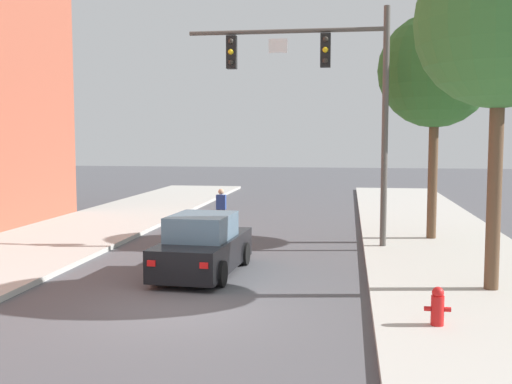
# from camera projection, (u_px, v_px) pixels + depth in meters

# --- Properties ---
(ground_plane) EXTENTS (120.00, 120.00, 0.00)m
(ground_plane) POSITION_uv_depth(u_px,v_px,m) (181.00, 307.00, 13.10)
(ground_plane) COLOR #4C4C51
(sidewalk_right) EXTENTS (5.00, 60.00, 0.15)m
(sidewalk_right) POSITION_uv_depth(u_px,v_px,m) (501.00, 317.00, 12.12)
(sidewalk_right) COLOR #B2AFA8
(sidewalk_right) RESTS_ON ground
(traffic_signal_mast) EXTENTS (6.37, 0.38, 7.50)m
(traffic_signal_mast) POSITION_uv_depth(u_px,v_px,m) (328.00, 82.00, 19.45)
(traffic_signal_mast) COLOR #514C47
(traffic_signal_mast) RESTS_ON sidewalk_right
(car_lead_black) EXTENTS (2.01, 4.32, 1.60)m
(car_lead_black) POSITION_uv_depth(u_px,v_px,m) (203.00, 247.00, 16.24)
(car_lead_black) COLOR black
(car_lead_black) RESTS_ON ground
(pedestrian_crossing_road) EXTENTS (0.36, 0.22, 1.64)m
(pedestrian_crossing_road) POSITION_uv_depth(u_px,v_px,m) (221.00, 208.00, 23.52)
(pedestrian_crossing_road) COLOR brown
(pedestrian_crossing_road) RESTS_ON ground
(fire_hydrant) EXTENTS (0.48, 0.24, 0.72)m
(fire_hydrant) POSITION_uv_depth(u_px,v_px,m) (438.00, 306.00, 11.35)
(fire_hydrant) COLOR red
(fire_hydrant) RESTS_ON sidewalk_right
(street_tree_nearest) EXTENTS (3.76, 3.76, 7.84)m
(street_tree_nearest) POSITION_uv_depth(u_px,v_px,m) (500.00, 24.00, 13.55)
(street_tree_nearest) COLOR brown
(street_tree_nearest) RESTS_ON sidewalk_right
(street_tree_second) EXTENTS (3.83, 3.83, 7.60)m
(street_tree_second) POSITION_uv_depth(u_px,v_px,m) (435.00, 71.00, 20.65)
(street_tree_second) COLOR brown
(street_tree_second) RESTS_ON sidewalk_right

